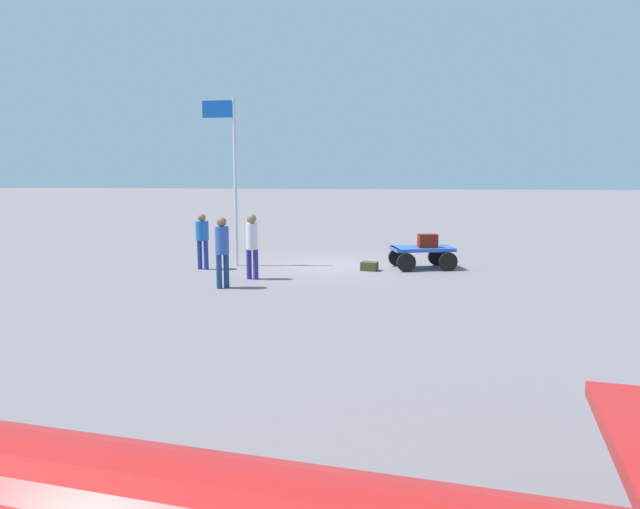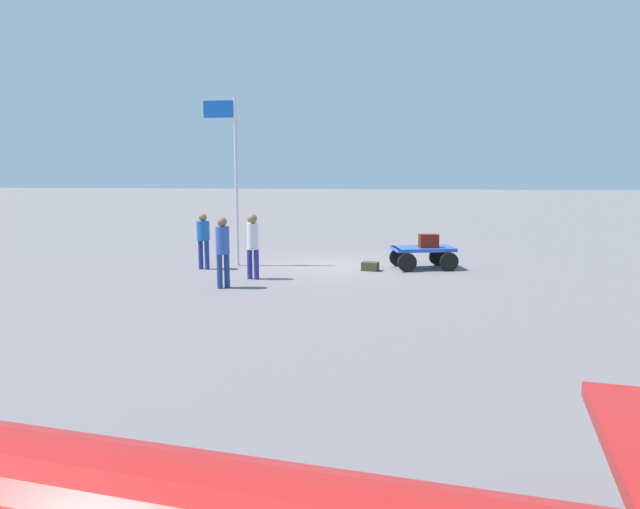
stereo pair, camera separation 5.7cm
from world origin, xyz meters
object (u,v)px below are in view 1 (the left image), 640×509
suitcase_maroon (369,266)px  worker_trailing (252,242)px  suitcase_grey (428,241)px  worker_lead (222,247)px  worker_supervisor (202,236)px  luggage_cart (422,253)px  flagpole (232,167)px

suitcase_maroon → worker_trailing: bearing=27.6°
suitcase_grey → suitcase_maroon: 1.90m
worker_lead → worker_supervisor: 2.93m
suitcase_maroon → luggage_cart: bearing=-162.2°
worker_supervisor → flagpole: flagpole is taller
luggage_cart → worker_supervisor: worker_supervisor is taller
worker_lead → worker_trailing: worker_lead is taller
suitcase_grey → luggage_cart: bearing=-32.9°
worker_trailing → worker_supervisor: worker_trailing is taller
suitcase_maroon → worker_lead: size_ratio=0.30×
luggage_cart → suitcase_maroon: (1.55, 0.50, -0.33)m
luggage_cart → flagpole: size_ratio=0.40×
worker_trailing → worker_supervisor: (1.78, -1.40, -0.03)m
worker_lead → worker_trailing: bearing=-112.2°
luggage_cart → flagpole: bearing=0.1°
worker_trailing → suitcase_grey: bearing=-157.2°
suitcase_grey → worker_trailing: 5.27m
luggage_cart → worker_trailing: bearing=24.5°
suitcase_maroon → flagpole: (4.18, -0.49, 2.87)m
suitcase_grey → worker_lead: bearing=31.4°
worker_supervisor → suitcase_grey: bearing=-174.5°
flagpole → luggage_cart: bearing=-179.9°
worker_lead → worker_supervisor: size_ratio=1.08×
worker_lead → worker_supervisor: (1.28, -2.63, -0.06)m
suitcase_grey → worker_trailing: (4.85, 2.04, 0.18)m
worker_supervisor → flagpole: (-0.75, -0.72, 2.01)m
worker_trailing → flagpole: (1.03, -2.13, 1.97)m
worker_trailing → worker_supervisor: 2.27m
luggage_cart → worker_trailing: (4.70, 2.14, 0.57)m
suitcase_maroon → worker_supervisor: worker_supervisor is taller
worker_supervisor → luggage_cart: bearing=-173.5°
suitcase_grey → worker_lead: (5.35, 3.26, 0.20)m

